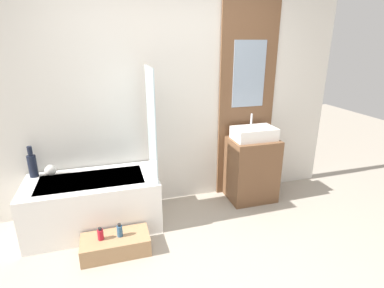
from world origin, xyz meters
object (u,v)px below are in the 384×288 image
(vase_tall_dark, at_px, (32,164))
(bottle_soap_secondary, at_px, (120,231))
(vase_round_light, at_px, (50,170))
(bathtub, at_px, (94,203))
(bottle_soap_primary, at_px, (100,234))
(sink, at_px, (254,133))
(wooden_step_bench, at_px, (116,245))

(vase_tall_dark, distance_m, bottle_soap_secondary, 1.18)
(vase_round_light, bearing_deg, bathtub, -28.58)
(vase_tall_dark, relative_size, bottle_soap_primary, 2.71)
(sink, bearing_deg, vase_tall_dark, 176.53)
(bathtub, distance_m, vase_round_light, 0.57)
(bottle_soap_primary, bearing_deg, vase_tall_dark, 130.09)
(sink, bearing_deg, wooden_step_bench, -160.48)
(bathtub, relative_size, vase_tall_dark, 4.00)
(bottle_soap_secondary, bearing_deg, sink, 20.03)
(bathtub, relative_size, bottle_soap_primary, 10.85)
(sink, height_order, bottle_soap_primary, sink)
(vase_tall_dark, bearing_deg, bottle_soap_primary, -49.91)
(bathtub, relative_size, vase_round_light, 11.10)
(wooden_step_bench, bearing_deg, bottle_soap_primary, 180.00)
(sink, height_order, bottle_soap_secondary, sink)
(sink, relative_size, vase_round_light, 4.14)
(sink, xyz_separation_m, vase_tall_dark, (-2.44, 0.15, -0.17))
(sink, xyz_separation_m, bottle_soap_secondary, (-1.64, -0.60, -0.62))
(sink, distance_m, vase_tall_dark, 2.45)
(bathtub, distance_m, sink, 1.96)
(wooden_step_bench, distance_m, sink, 1.95)
(vase_round_light, relative_size, bottle_soap_secondary, 0.90)
(vase_round_light, bearing_deg, wooden_step_bench, -50.98)
(vase_tall_dark, xyz_separation_m, vase_round_light, (0.16, -0.02, -0.08))
(wooden_step_bench, relative_size, sink, 1.26)
(bathtub, distance_m, bottle_soap_primary, 0.51)
(bathtub, xyz_separation_m, wooden_step_bench, (0.18, -0.51, -0.19))
(vase_tall_dark, bearing_deg, wooden_step_bench, -44.73)
(wooden_step_bench, height_order, bottle_soap_secondary, bottle_soap_secondary)
(bottle_soap_primary, bearing_deg, bathtub, 96.39)
(wooden_step_bench, height_order, vase_round_light, vase_round_light)
(sink, xyz_separation_m, bottle_soap_primary, (-1.81, -0.60, -0.63))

